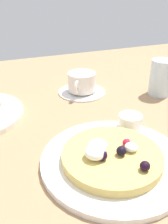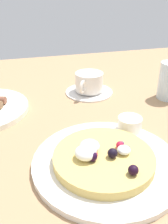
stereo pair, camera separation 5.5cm
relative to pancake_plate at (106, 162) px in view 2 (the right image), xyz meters
The scene contains 6 objects.
ground_plane 0.15m from the pancake_plate, 106.89° to the left, with size 2.09×1.28×0.03m, color #A6805A.
pancake_plate is the anchor object (origin of this frame).
pancake_with_berries 0.02m from the pancake_plate, 151.79° to the right, with size 0.19×0.19×0.04m.
syrup_ramekin 0.12m from the pancake_plate, 44.67° to the left, with size 0.05×0.05×0.03m.
coffee_saucer 0.34m from the pancake_plate, 78.79° to the left, with size 0.15×0.15×0.01m, color white.
coffee_cup 0.34m from the pancake_plate, 78.90° to the left, with size 0.09×0.10×0.06m.
Camera 2 is at (-0.10, -0.48, 0.31)m, focal length 39.70 mm.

